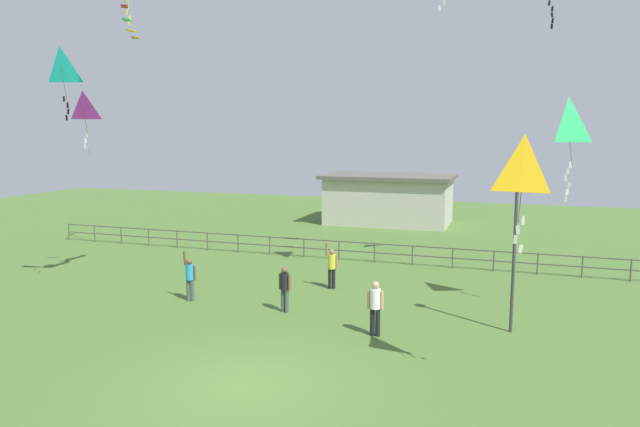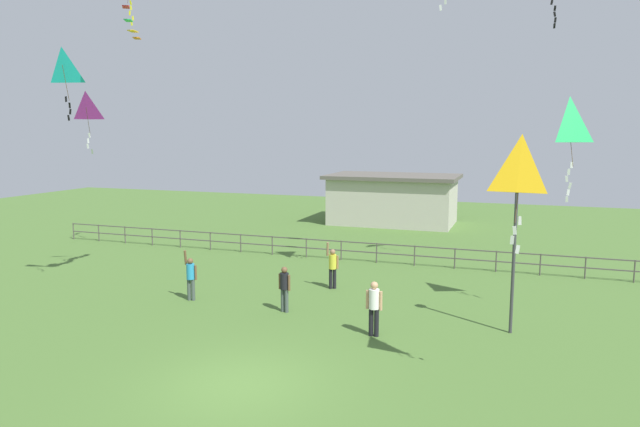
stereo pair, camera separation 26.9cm
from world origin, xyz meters
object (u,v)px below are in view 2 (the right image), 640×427
object	(u,v)px
person_2	(191,276)
kite_4	(86,109)
lamppost	(515,223)
person_0	(374,305)
person_1	(284,286)
person_3	(333,265)
kite_6	(521,168)
kite_1	(63,67)
kite_2	(569,124)

from	to	relation	value
person_2	kite_4	world-z (taller)	kite_4
lamppost	kite_4	bearing A→B (deg)	176.98
person_2	kite_4	xyz separation A→B (m)	(-5.34, 1.17, 6.10)
lamppost	person_0	world-z (taller)	lamppost
person_1	kite_4	distance (m)	11.05
person_1	person_2	xyz separation A→B (m)	(-3.77, 0.12, 0.02)
lamppost	person_2	size ratio (longest dim) A/B	2.55
lamppost	person_3	world-z (taller)	lamppost
person_1	kite_6	size ratio (longest dim) A/B	0.59
lamppost	kite_6	xyz separation A→B (m)	(0.09, -4.14, 1.90)
person_1	person_3	bearing A→B (deg)	79.71
person_3	person_1	bearing A→B (deg)	-100.29
person_1	person_3	distance (m)	3.42
person_3	kite_4	world-z (taller)	kite_4
kite_1	kite_2	xyz separation A→B (m)	(16.72, 3.71, -2.01)
person_0	kite_4	xyz separation A→B (m)	(-12.56, 2.55, 6.06)
person_0	kite_6	size ratio (longest dim) A/B	0.63
lamppost	person_0	size ratio (longest dim) A/B	2.80
person_1	kite_6	bearing A→B (deg)	-26.63
person_2	kite_4	bearing A→B (deg)	167.61
lamppost	person_2	bearing A→B (deg)	-178.43
person_3	kite_1	bearing A→B (deg)	-152.64
kite_1	person_2	bearing A→B (deg)	15.77
kite_1	kite_4	xyz separation A→B (m)	(-1.17, 2.35, -1.34)
person_0	person_2	xyz separation A→B (m)	(-7.22, 1.38, -0.04)
person_0	kite_6	xyz separation A→B (m)	(3.97, -2.46, 4.33)
person_0	person_3	world-z (taller)	person_3
lamppost	person_2	distance (m)	11.37
person_0	kite_2	world-z (taller)	kite_2
person_1	kite_6	world-z (taller)	kite_6
kite_2	kite_6	distance (m)	6.60
kite_4	person_1	bearing A→B (deg)	-8.07
kite_6	person_3	bearing A→B (deg)	133.86
person_3	person_0	bearing A→B (deg)	-58.44
person_0	person_3	xyz separation A→B (m)	(-2.84, 4.63, -0.04)
kite_2	person_3	bearing A→B (deg)	174.96
kite_1	kite_4	bearing A→B (deg)	116.42
person_1	kite_4	bearing A→B (deg)	171.93
person_1	person_2	size ratio (longest dim) A/B	0.85
person_0	person_1	distance (m)	3.68
person_1	kite_6	xyz separation A→B (m)	(7.42, -3.72, 4.39)
person_1	kite_4	world-z (taller)	kite_4
person_3	kite_1	xyz separation A→B (m)	(-8.55, -4.43, 7.44)
person_0	kite_1	bearing A→B (deg)	178.99
person_2	kite_2	distance (m)	13.90
person_1	kite_1	size ratio (longest dim) A/B	0.62
person_0	kite_1	distance (m)	13.59
person_1	kite_1	xyz separation A→B (m)	(-7.94, -1.06, 7.46)
lamppost	kite_1	distance (m)	16.13
lamppost	person_3	xyz separation A→B (m)	(-6.72, 2.94, -2.47)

